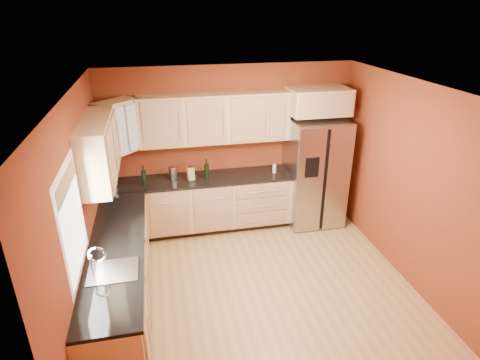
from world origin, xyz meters
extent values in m
plane|color=#AE7B43|center=(0.00, 0.00, 0.00)|extent=(4.00, 4.00, 0.00)
plane|color=silver|center=(0.00, 0.00, 2.60)|extent=(4.00, 4.00, 0.00)
cube|color=maroon|center=(0.00, 2.00, 1.30)|extent=(4.00, 0.04, 2.60)
cube|color=maroon|center=(0.00, -2.00, 1.30)|extent=(4.00, 0.04, 2.60)
cube|color=maroon|center=(-2.00, 0.00, 1.30)|extent=(0.04, 4.00, 2.60)
cube|color=maroon|center=(2.00, 0.00, 1.30)|extent=(0.04, 4.00, 2.60)
cube|color=tan|center=(-0.55, 1.70, 0.44)|extent=(2.90, 0.60, 0.88)
cube|color=tan|center=(-1.70, 0.00, 0.44)|extent=(0.60, 2.80, 0.88)
cube|color=black|center=(-0.55, 1.69, 0.90)|extent=(2.90, 0.62, 0.04)
cube|color=black|center=(-1.69, 0.00, 0.90)|extent=(0.62, 2.80, 0.04)
cube|color=tan|center=(-0.25, 1.83, 1.83)|extent=(2.30, 0.33, 0.75)
cube|color=tan|center=(-1.83, 0.72, 1.83)|extent=(0.33, 1.35, 0.75)
cube|color=tan|center=(-1.67, 1.67, 1.83)|extent=(0.67, 0.67, 0.75)
cube|color=tan|center=(1.35, 1.70, 2.05)|extent=(0.92, 0.60, 0.40)
cube|color=silver|center=(1.35, 1.62, 0.89)|extent=(0.90, 0.75, 1.78)
cube|color=white|center=(-1.98, -0.50, 1.55)|extent=(0.03, 0.90, 1.00)
cylinder|color=silver|center=(-1.85, 1.74, 1.02)|extent=(0.16, 0.16, 0.20)
cylinder|color=silver|center=(-0.94, 1.74, 1.02)|extent=(0.15, 0.15, 0.21)
cube|color=tan|center=(-0.68, 1.66, 1.02)|extent=(0.11, 0.10, 0.20)
cylinder|color=silver|center=(0.67, 1.66, 1.00)|extent=(0.07, 0.07, 0.17)
camera|label=1|loc=(-1.12, -4.07, 3.44)|focal=30.00mm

